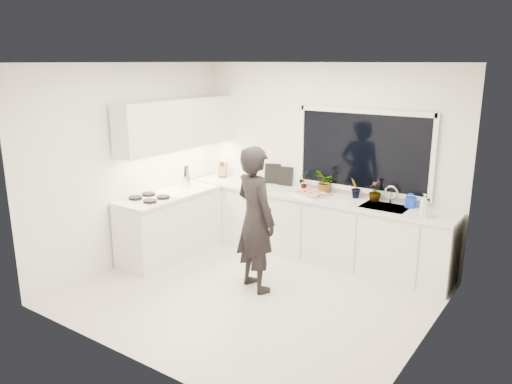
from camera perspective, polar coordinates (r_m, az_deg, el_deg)
The scene contains 25 objects.
floor at distance 6.14m, azimuth -0.44°, elevation -11.63°, with size 4.00×3.50×0.02m, color beige.
wall_back at distance 7.14m, azimuth 7.71°, elevation 3.59°, with size 4.00×0.02×2.70m, color white.
wall_left at distance 6.99m, azimuth -14.08°, elevation 3.03°, with size 0.02×3.50×2.70m, color white.
wall_right at distance 4.84m, azimuth 19.41°, elevation -2.55°, with size 0.02×3.50×2.70m, color white.
ceiling at distance 5.50m, azimuth -0.50°, elevation 14.67°, with size 4.00×3.50×0.02m, color white.
window at distance 6.83m, azimuth 12.12°, elevation 4.58°, with size 1.80×0.02×1.00m, color black.
base_cabinets_back at distance 7.11m, azimuth 6.31°, elevation -4.02°, with size 3.92×0.58×0.88m, color white.
base_cabinets_left at distance 7.22m, azimuth -9.75°, elevation -3.86°, with size 0.58×1.60×0.88m, color white.
countertop_back at distance 6.97m, azimuth 6.37°, elevation -0.46°, with size 3.94×0.62×0.04m, color silver.
countertop_left at distance 7.08m, azimuth -9.92°, elevation -0.34°, with size 0.62×1.60×0.04m, color silver.
upper_cabinets at distance 7.23m, azimuth -8.98°, elevation 7.69°, with size 0.34×2.10×0.70m, color white.
sink at distance 6.58m, azimuth 14.48°, elevation -2.05°, with size 0.58×0.42×0.14m, color silver.
faucet at distance 6.71m, azimuth 15.16°, elevation -0.33°, with size 0.03×0.03×0.22m, color silver.
stovetop at distance 6.85m, azimuth -12.09°, elevation -0.65°, with size 0.56×0.48×0.03m, color black.
person at distance 5.96m, azimuth -0.08°, elevation -3.13°, with size 0.65×0.42×1.77m, color black.
pizza_tray at distance 6.95m, azimuth 6.23°, elevation -0.20°, with size 0.49×0.36×0.03m, color silver.
pizza at distance 6.94m, azimuth 6.24°, elevation -0.07°, with size 0.45×0.32×0.01m, color red.
watering_can at distance 6.61m, azimuth 17.24°, elevation -1.13°, with size 0.14×0.14×0.13m, color #143CBD.
paper_towel_roll at distance 7.63m, azimuth -1.00°, elevation 2.13°, with size 0.11×0.11×0.26m, color white.
knife_block at distance 7.97m, azimuth -3.84°, elevation 2.50°, with size 0.13×0.10×0.22m, color #977446.
utensil_crock at distance 7.42m, azimuth -7.93°, elevation 1.24°, with size 0.13×0.13×0.16m, color #B0B0B5.
picture_frame_large at distance 7.42m, azimuth 3.39°, elevation 1.82°, with size 0.22×0.02×0.28m, color black.
picture_frame_small at distance 7.53m, azimuth 1.92°, elevation 2.12°, with size 0.25×0.02×0.30m, color black.
herb_plants at distance 6.95m, azimuth 9.05°, elevation 0.90°, with size 1.22×0.39×0.33m.
soap_bottles at distance 6.23m, azimuth 18.76°, elevation -1.61°, with size 0.18×0.15×0.28m.
Camera 1 is at (3.17, -4.49, 2.72)m, focal length 35.00 mm.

